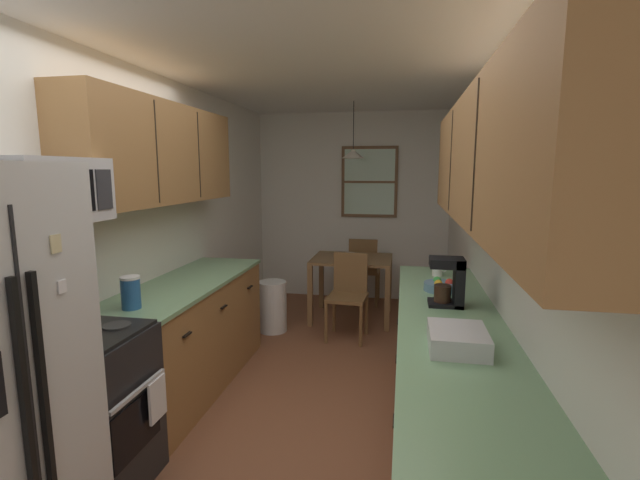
{
  "coord_description": "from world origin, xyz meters",
  "views": [
    {
      "loc": [
        0.7,
        -2.48,
        1.78
      ],
      "look_at": [
        0.01,
        1.15,
        1.2
      ],
      "focal_mm": 24.93,
      "sensor_mm": 36.0,
      "label": 1
    }
  ],
  "objects_px": {
    "dining_chair_near": "(348,291)",
    "table_serving_bowl": "(349,256)",
    "fruit_bowl": "(441,286)",
    "stove_range": "(84,411)",
    "dining_table": "(352,268)",
    "mug_by_coffeemaker": "(437,270)",
    "storage_canister": "(131,293)",
    "coffee_maker": "(451,281)",
    "trash_bin": "(273,306)",
    "dish_rack": "(458,339)",
    "dining_chair_far": "(364,268)",
    "microwave_over_range": "(44,191)"
  },
  "relations": [
    {
      "from": "storage_canister",
      "to": "coffee_maker",
      "type": "bearing_deg",
      "value": 12.48
    },
    {
      "from": "mug_by_coffeemaker",
      "to": "table_serving_bowl",
      "type": "height_order",
      "value": "mug_by_coffeemaker"
    },
    {
      "from": "coffee_maker",
      "to": "dish_rack",
      "type": "bearing_deg",
      "value": -92.79
    },
    {
      "from": "storage_canister",
      "to": "fruit_bowl",
      "type": "distance_m",
      "value": 2.15
    },
    {
      "from": "stove_range",
      "to": "dish_rack",
      "type": "relative_size",
      "value": 3.24
    },
    {
      "from": "dining_chair_far",
      "to": "fruit_bowl",
      "type": "height_order",
      "value": "fruit_bowl"
    },
    {
      "from": "dining_table",
      "to": "dish_rack",
      "type": "distance_m",
      "value": 3.11
    },
    {
      "from": "microwave_over_range",
      "to": "table_serving_bowl",
      "type": "xyz_separation_m",
      "value": [
        1.19,
        3.15,
        -0.89
      ]
    },
    {
      "from": "dining_chair_near",
      "to": "dish_rack",
      "type": "distance_m",
      "value": 2.56
    },
    {
      "from": "dining_chair_far",
      "to": "mug_by_coffeemaker",
      "type": "bearing_deg",
      "value": -68.32
    },
    {
      "from": "fruit_bowl",
      "to": "storage_canister",
      "type": "bearing_deg",
      "value": -157.86
    },
    {
      "from": "storage_canister",
      "to": "mug_by_coffeemaker",
      "type": "distance_m",
      "value": 2.37
    },
    {
      "from": "dining_table",
      "to": "table_serving_bowl",
      "type": "distance_m",
      "value": 0.16
    },
    {
      "from": "stove_range",
      "to": "coffee_maker",
      "type": "relative_size",
      "value": 3.48
    },
    {
      "from": "microwave_over_range",
      "to": "dining_table",
      "type": "height_order",
      "value": "microwave_over_range"
    },
    {
      "from": "dining_chair_far",
      "to": "trash_bin",
      "type": "height_order",
      "value": "dining_chair_far"
    },
    {
      "from": "dining_table",
      "to": "dining_chair_far",
      "type": "bearing_deg",
      "value": 81.39
    },
    {
      "from": "dining_table",
      "to": "trash_bin",
      "type": "bearing_deg",
      "value": -144.38
    },
    {
      "from": "table_serving_bowl",
      "to": "fruit_bowl",
      "type": "bearing_deg",
      "value": -63.79
    },
    {
      "from": "storage_canister",
      "to": "dish_rack",
      "type": "relative_size",
      "value": 0.62
    },
    {
      "from": "stove_range",
      "to": "dining_table",
      "type": "relative_size",
      "value": 1.18
    },
    {
      "from": "trash_bin",
      "to": "table_serving_bowl",
      "type": "height_order",
      "value": "table_serving_bowl"
    },
    {
      "from": "fruit_bowl",
      "to": "table_serving_bowl",
      "type": "distance_m",
      "value": 2.06
    },
    {
      "from": "microwave_over_range",
      "to": "mug_by_coffeemaker",
      "type": "distance_m",
      "value": 2.85
    },
    {
      "from": "dining_table",
      "to": "dining_chair_near",
      "type": "distance_m",
      "value": 0.6
    },
    {
      "from": "dining_table",
      "to": "mug_by_coffeemaker",
      "type": "distance_m",
      "value": 1.68
    },
    {
      "from": "stove_range",
      "to": "microwave_over_range",
      "type": "relative_size",
      "value": 1.83
    },
    {
      "from": "dining_table",
      "to": "coffee_maker",
      "type": "relative_size",
      "value": 2.94
    },
    {
      "from": "microwave_over_range",
      "to": "dining_chair_far",
      "type": "relative_size",
      "value": 0.67
    },
    {
      "from": "dining_chair_near",
      "to": "table_serving_bowl",
      "type": "distance_m",
      "value": 0.63
    },
    {
      "from": "dining_table",
      "to": "fruit_bowl",
      "type": "relative_size",
      "value": 3.69
    },
    {
      "from": "dining_chair_near",
      "to": "table_serving_bowl",
      "type": "xyz_separation_m",
      "value": [
        -0.07,
        0.56,
        0.28
      ]
    },
    {
      "from": "stove_range",
      "to": "fruit_bowl",
      "type": "relative_size",
      "value": 4.37
    },
    {
      "from": "mug_by_coffeemaker",
      "to": "dish_rack",
      "type": "xyz_separation_m",
      "value": [
        -0.01,
        -1.57,
        -0.0
      ]
    },
    {
      "from": "dining_chair_far",
      "to": "mug_by_coffeemaker",
      "type": "distance_m",
      "value": 2.19
    },
    {
      "from": "microwave_over_range",
      "to": "coffee_maker",
      "type": "distance_m",
      "value": 2.4
    },
    {
      "from": "fruit_bowl",
      "to": "stove_range",
      "type": "bearing_deg",
      "value": -146.59
    },
    {
      "from": "fruit_bowl",
      "to": "coffee_maker",
      "type": "bearing_deg",
      "value": -85.6
    },
    {
      "from": "stove_range",
      "to": "fruit_bowl",
      "type": "xyz_separation_m",
      "value": [
        1.98,
        1.31,
        0.47
      ]
    },
    {
      "from": "trash_bin",
      "to": "dining_table",
      "type": "bearing_deg",
      "value": 35.62
    },
    {
      "from": "trash_bin",
      "to": "dish_rack",
      "type": "distance_m",
      "value": 3.0
    },
    {
      "from": "dining_chair_far",
      "to": "table_serving_bowl",
      "type": "distance_m",
      "value": 0.69
    },
    {
      "from": "stove_range",
      "to": "trash_bin",
      "type": "xyz_separation_m",
      "value": [
        0.29,
        2.6,
        -0.19
      ]
    },
    {
      "from": "stove_range",
      "to": "coffee_maker",
      "type": "xyz_separation_m",
      "value": [
        2.01,
        0.95,
        0.59
      ]
    },
    {
      "from": "dish_rack",
      "to": "coffee_maker",
      "type": "bearing_deg",
      "value": 87.21
    },
    {
      "from": "stove_range",
      "to": "table_serving_bowl",
      "type": "relative_size",
      "value": 6.51
    },
    {
      "from": "mug_by_coffeemaker",
      "to": "microwave_over_range",
      "type": "bearing_deg",
      "value": -139.67
    },
    {
      "from": "dining_table",
      "to": "storage_canister",
      "type": "distance_m",
      "value": 2.93
    },
    {
      "from": "dining_chair_far",
      "to": "dish_rack",
      "type": "relative_size",
      "value": 2.65
    },
    {
      "from": "dining_table",
      "to": "trash_bin",
      "type": "distance_m",
      "value": 1.06
    }
  ]
}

